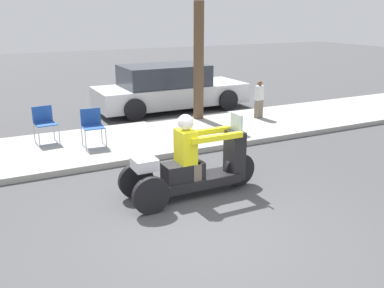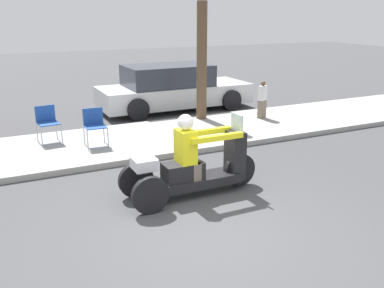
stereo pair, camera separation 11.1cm
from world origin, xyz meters
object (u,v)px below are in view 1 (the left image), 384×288
motorcycle_trike (192,167)px  parked_car_lot_center (169,89)px  spectator_by_tree (259,100)px  folding_chair_set_back (92,124)px  tree_trunk (199,62)px  folding_chair_curbside (44,121)px

motorcycle_trike → parked_car_lot_center: size_ratio=0.51×
motorcycle_trike → spectator_by_tree: 5.38m
spectator_by_tree → folding_chair_set_back: size_ratio=1.26×
motorcycle_trike → folding_chair_set_back: motorcycle_trike is taller
parked_car_lot_center → tree_trunk: (0.07, -1.87, 1.02)m
folding_chair_set_back → motorcycle_trike: bearing=-74.5°
motorcycle_trike → spectator_by_tree: size_ratio=2.31×
spectator_by_tree → parked_car_lot_center: 3.03m
motorcycle_trike → folding_chair_curbside: 4.28m
motorcycle_trike → folding_chair_curbside: bearing=114.5°
motorcycle_trike → tree_trunk: tree_trunk is taller
motorcycle_trike → parked_car_lot_center: bearing=69.5°
folding_chair_set_back → spectator_by_tree: bearing=6.2°
folding_chair_curbside → tree_trunk: size_ratio=0.26×
spectator_by_tree → parked_car_lot_center: (-1.61, 2.57, 0.05)m
folding_chair_curbside → folding_chair_set_back: size_ratio=1.00×
folding_chair_curbside → parked_car_lot_center: (4.11, 2.35, 0.05)m
spectator_by_tree → folding_chair_set_back: spectator_by_tree is taller
spectator_by_tree → folding_chair_set_back: bearing=-173.8°
folding_chair_curbside → tree_trunk: 4.33m
folding_chair_curbside → tree_trunk: bearing=6.5°
parked_car_lot_center → motorcycle_trike: bearing=-110.5°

